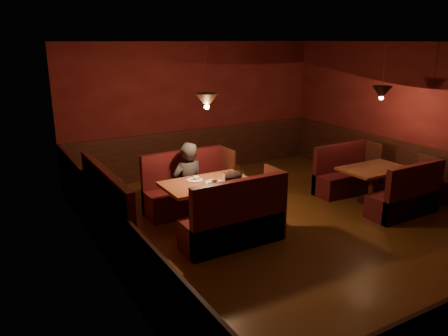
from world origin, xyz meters
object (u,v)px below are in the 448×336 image
second_table (373,177)px  diner_a (187,169)px  second_bench_far (345,177)px  second_bench_near (406,199)px  diner_b (236,195)px  main_bench_far (188,192)px  main_bench_near (236,224)px  main_table (209,192)px

second_table → diner_a: 3.42m
second_bench_far → second_bench_near: same height
second_bench_near → diner_a: diner_a is taller
second_bench_far → second_bench_near: 1.45m
second_bench_far → diner_b: diner_b is taller
second_table → second_bench_near: (0.03, -0.73, -0.20)m
main_bench_far → second_bench_near: 3.78m
main_bench_near → diner_b: (0.11, 0.18, 0.38)m
main_bench_far → diner_b: (0.11, -1.44, 0.38)m
main_bench_near → second_table: (3.10, 0.22, 0.17)m
main_table → second_bench_near: (3.14, -1.31, -0.28)m
main_table → second_bench_near: bearing=-22.7°
main_table → second_table: size_ratio=1.17×
main_table → second_table: 3.17m
second_table → main_table: bearing=169.3°
second_bench_far → diner_a: diner_a is taller
second_bench_far → diner_b: size_ratio=0.94×
second_bench_far → diner_a: (-3.22, 0.48, 0.51)m
main_bench_far → second_bench_far: (3.13, -0.67, -0.03)m
second_bench_far → second_bench_near: (0.00, -1.45, 0.00)m
main_table → main_bench_far: main_bench_far is taller
main_bench_near → second_bench_near: 3.17m
diner_a → diner_b: (0.20, -1.25, -0.10)m
second_table → second_bench_far: (0.03, 0.73, -0.20)m
second_bench_near → diner_a: bearing=148.9°
second_table → diner_a: (-3.19, 1.21, 0.31)m
main_bench_far → second_bench_far: 3.20m
second_bench_near → second_bench_far: bearing=90.0°
main_bench_near → diner_a: (-0.09, 1.43, 0.48)m
diner_a → diner_b: 1.27m
diner_b → diner_a: bearing=111.2°
second_table → diner_b: size_ratio=0.85×
main_table → main_bench_far: 0.84m
main_bench_far → diner_b: bearing=-85.7°
main_table → diner_b: size_ratio=0.99×
main_bench_far → diner_b: 1.49m
diner_b → second_table: bearing=13.2°
second_bench_near → diner_b: bearing=167.2°
second_bench_far → second_bench_near: bearing=-90.0°
main_bench_near → diner_a: 1.51m
main_table → diner_b: 0.65m
second_bench_near → diner_b: (-3.02, 0.69, 0.41)m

